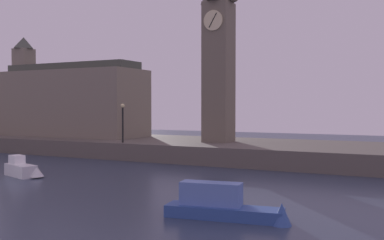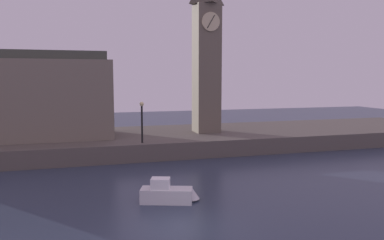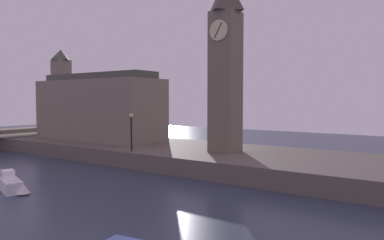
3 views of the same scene
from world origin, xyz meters
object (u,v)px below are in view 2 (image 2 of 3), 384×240
at_px(clock_tower, 207,50).
at_px(parliament_hall, 13,96).
at_px(streetlamp, 142,117).
at_px(boat_ferry_white, 170,193).

distance_m(clock_tower, parliament_hall, 18.34).
height_order(clock_tower, streetlamp, clock_tower).
height_order(streetlamp, boat_ferry_white, streetlamp).
bearing_deg(parliament_hall, streetlamp, -25.67).
bearing_deg(clock_tower, boat_ferry_white, -115.04).
height_order(parliament_hall, boat_ferry_white, parliament_hall).
bearing_deg(streetlamp, parliament_hall, 154.33).
xyz_separation_m(clock_tower, parliament_hall, (-17.82, 0.45, -4.30)).
relative_size(parliament_hall, boat_ferry_white, 4.57).
height_order(clock_tower, boat_ferry_white, clock_tower).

